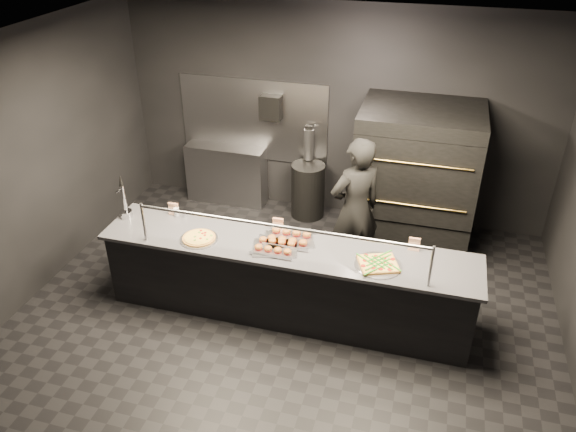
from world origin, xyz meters
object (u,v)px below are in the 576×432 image
object	(u,v)px
service_counter	(287,280)
prep_shelf	(227,174)
beer_tap	(125,205)
slider_tray_a	(275,247)
pizza_oven	(415,178)
towel_dispenser	(271,107)
square_pizza	(378,264)
fire_extinguisher	(309,144)
worker	(355,210)
trash_bin	(308,190)
round_pizza	(199,238)
slider_tray_b	(289,237)

from	to	relation	value
service_counter	prep_shelf	bearing A→B (deg)	124.59
service_counter	beer_tap	size ratio (longest dim) A/B	7.52
slider_tray_a	service_counter	bearing A→B (deg)	43.32
pizza_oven	towel_dispenser	bearing A→B (deg)	166.86
beer_tap	square_pizza	size ratio (longest dim) A/B	1.14
service_counter	pizza_oven	xyz separation A→B (m)	(1.20, 1.90, 0.50)
towel_dispenser	beer_tap	xyz separation A→B (m)	(-1.05, -2.31, -0.47)
service_counter	towel_dispenser	xyz separation A→B (m)	(-0.90, 2.39, 1.09)
fire_extinguisher	square_pizza	size ratio (longest dim) A/B	1.05
service_counter	slider_tray_a	bearing A→B (deg)	-136.68
towel_dispenser	worker	size ratio (longest dim) A/B	0.19
service_counter	beer_tap	bearing A→B (deg)	177.78
service_counter	towel_dispenser	size ratio (longest dim) A/B	11.71
service_counter	beer_tap	xyz separation A→B (m)	(-1.95, 0.08, 0.61)
towel_dispenser	beer_tap	size ratio (longest dim) A/B	0.64
trash_bin	worker	size ratio (longest dim) A/B	0.44
round_pizza	pizza_oven	bearing A→B (deg)	43.51
fire_extinguisher	beer_tap	size ratio (longest dim) A/B	0.93
service_counter	prep_shelf	xyz separation A→B (m)	(-1.60, 2.32, -0.01)
beer_tap	pizza_oven	bearing A→B (deg)	30.08
worker	towel_dispenser	bearing A→B (deg)	-82.43
prep_shelf	slider_tray_a	xyz separation A→B (m)	(1.50, -2.42, 0.50)
prep_shelf	beer_tap	distance (m)	2.36
beer_tap	trash_bin	distance (m)	2.79
towel_dispenser	slider_tray_b	xyz separation A→B (m)	(0.90, -2.28, -0.60)
slider_tray_b	trash_bin	distance (m)	2.20
slider_tray_b	trash_bin	size ratio (longest dim) A/B	0.74
pizza_oven	trash_bin	distance (m)	1.64
prep_shelf	slider_tray_b	xyz separation A→B (m)	(1.60, -2.21, 0.50)
slider_tray_a	slider_tray_b	distance (m)	0.23
service_counter	fire_extinguisher	size ratio (longest dim) A/B	8.12
service_counter	beer_tap	world-z (taller)	beer_tap
pizza_oven	service_counter	bearing A→B (deg)	-122.27
service_counter	slider_tray_a	distance (m)	0.50
pizza_oven	square_pizza	size ratio (longest dim) A/B	3.98
trash_bin	service_counter	bearing A→B (deg)	-82.21
pizza_oven	towel_dispenser	size ratio (longest dim) A/B	5.46
trash_bin	towel_dispenser	bearing A→B (deg)	164.09
pizza_oven	prep_shelf	distance (m)	2.88
square_pizza	trash_bin	bearing A→B (deg)	119.13
square_pizza	worker	xyz separation A→B (m)	(-0.42, 1.08, -0.03)
pizza_oven	worker	distance (m)	1.12
towel_dispenser	slider_tray_b	bearing A→B (deg)	-68.43
beer_tap	round_pizza	xyz separation A→B (m)	(1.00, -0.22, -0.14)
round_pizza	worker	distance (m)	1.89
fire_extinguisher	pizza_oven	bearing A→B (deg)	-17.89
slider_tray_a	pizza_oven	bearing A→B (deg)	56.90
pizza_oven	round_pizza	xyz separation A→B (m)	(-2.15, -2.04, -0.03)
beer_tap	slider_tray_b	xyz separation A→B (m)	(1.95, 0.04, -0.12)
service_counter	fire_extinguisher	world-z (taller)	service_counter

